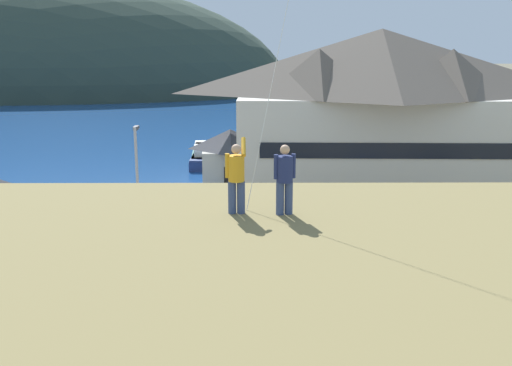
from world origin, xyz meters
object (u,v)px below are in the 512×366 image
at_px(storage_shed_waterside, 230,159).
at_px(parked_car_back_row_right, 322,251).
at_px(parking_light_pole, 137,177).
at_px(parked_car_mid_row_center, 246,309).
at_px(person_companion, 285,177).
at_px(moored_boat_outer_mooring, 272,152).
at_px(moored_boat_inner_slip, 203,158).
at_px(wharf_dock, 239,153).
at_px(person_kite_flyer, 236,176).
at_px(harbor_lodge, 379,106).
at_px(parked_car_front_row_red, 429,243).
at_px(moored_boat_wharfside, 203,156).

relative_size(storage_shed_waterside, parked_car_back_row_right, 1.15).
bearing_deg(parking_light_pole, parked_car_mid_row_center, -60.00).
bearing_deg(person_companion, parked_car_back_row_right, 79.15).
distance_m(moored_boat_outer_mooring, parking_light_pole, 26.75).
bearing_deg(moored_boat_inner_slip, wharf_dock, 54.53).
bearing_deg(person_companion, wharf_dock, 92.66).
relative_size(parked_car_back_row_right, person_kite_flyer, 2.35).
bearing_deg(harbor_lodge, moored_boat_outer_mooring, 121.79).
height_order(storage_shed_waterside, moored_boat_outer_mooring, storage_shed_waterside).
bearing_deg(parked_car_front_row_red, parked_car_mid_row_center, -141.06).
xyz_separation_m(parked_car_front_row_red, parked_car_mid_row_center, (-9.64, -7.79, 0.00)).
bearing_deg(storage_shed_waterside, moored_boat_outer_mooring, 73.69).
bearing_deg(parked_car_back_row_right, parked_car_front_row_red, 10.96).
bearing_deg(moored_boat_wharfside, parked_car_back_row_right, -73.26).
xyz_separation_m(storage_shed_waterside, moored_boat_wharfside, (-3.02, 10.77, -1.82)).
bearing_deg(parking_light_pole, moored_boat_inner_slip, 85.24).
distance_m(parking_light_pole, person_companion, 20.35).
bearing_deg(person_kite_flyer, storage_shed_waterside, 92.44).
height_order(moored_boat_inner_slip, person_kite_flyer, person_kite_flyer).
distance_m(person_kite_flyer, person_companion, 1.19).
relative_size(moored_boat_wharfside, moored_boat_outer_mooring, 1.13).
distance_m(moored_boat_inner_slip, parked_car_front_row_red, 28.93).
xyz_separation_m(storage_shed_waterside, wharf_dock, (0.39, 14.38, -2.19)).
relative_size(storage_shed_waterside, wharf_dock, 0.32).
distance_m(parking_light_pole, person_kite_flyer, 19.86).
bearing_deg(moored_boat_inner_slip, parking_light_pole, -94.76).
bearing_deg(parked_car_mid_row_center, moored_boat_outer_mooring, 86.44).
bearing_deg(wharf_dock, parked_car_back_row_right, -81.12).
bearing_deg(moored_boat_inner_slip, parked_car_front_row_red, -60.99).
bearing_deg(moored_boat_inner_slip, storage_shed_waterside, -73.07).
height_order(wharf_dock, parked_car_front_row_red, parked_car_front_row_red).
height_order(moored_boat_outer_mooring, person_companion, person_companion).
bearing_deg(harbor_lodge, parked_car_back_row_right, -110.31).
bearing_deg(parked_car_back_row_right, parked_car_mid_row_center, -119.77).
distance_m(harbor_lodge, parking_light_pole, 20.74).
bearing_deg(person_kite_flyer, parked_car_mid_row_center, 89.08).
relative_size(harbor_lodge, parking_light_pole, 3.40).
bearing_deg(person_kite_flyer, moored_boat_outer_mooring, 86.90).
bearing_deg(person_kite_flyer, moored_boat_wharfside, 95.94).
relative_size(parked_car_front_row_red, person_kite_flyer, 2.29).
relative_size(harbor_lodge, wharf_dock, 1.48).
bearing_deg(harbor_lodge, storage_shed_waterside, -179.88).
bearing_deg(person_kite_flyer, parked_car_front_row_red, 57.60).
relative_size(storage_shed_waterside, parked_car_mid_row_center, 1.19).
xyz_separation_m(storage_shed_waterside, moored_boat_inner_slip, (-2.95, 9.69, -1.82)).
relative_size(wharf_dock, moored_boat_inner_slip, 2.45).
height_order(parked_car_front_row_red, person_kite_flyer, person_kite_flyer).
relative_size(wharf_dock, parking_light_pole, 2.30).
relative_size(harbor_lodge, moored_boat_outer_mooring, 3.78).
relative_size(moored_boat_wharfside, parked_car_back_row_right, 1.58).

